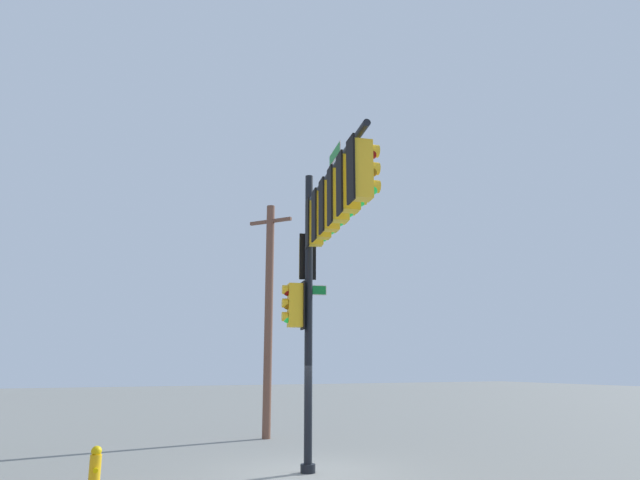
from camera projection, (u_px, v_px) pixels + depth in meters
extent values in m
plane|color=slate|center=(308.00, 473.00, 13.30)|extent=(120.00, 120.00, 0.00)
cylinder|color=black|center=(309.00, 316.00, 14.12)|extent=(0.20, 0.20, 7.46)
cylinder|color=black|center=(308.00, 468.00, 13.32)|extent=(0.36, 0.36, 0.20)
cylinder|color=black|center=(332.00, 171.00, 12.31)|extent=(5.10, 1.22, 0.14)
cylinder|color=black|center=(318.00, 210.00, 13.55)|extent=(2.33, 0.57, 1.07)
cube|color=yellow|center=(315.00, 224.00, 13.85)|extent=(0.40, 0.43, 1.10)
cube|color=black|center=(307.00, 223.00, 13.82)|extent=(0.44, 0.15, 1.22)
sphere|color=maroon|center=(323.00, 211.00, 13.96)|extent=(0.22, 0.22, 0.22)
cylinder|color=yellow|center=(326.00, 209.00, 13.98)|extent=(0.26, 0.19, 0.23)
sphere|color=#855607|center=(323.00, 224.00, 13.88)|extent=(0.22, 0.22, 0.22)
cylinder|color=yellow|center=(326.00, 222.00, 13.90)|extent=(0.26, 0.19, 0.23)
sphere|color=#20FF59|center=(323.00, 237.00, 13.81)|extent=(0.22, 0.22, 0.22)
cylinder|color=yellow|center=(326.00, 236.00, 13.83)|extent=(0.26, 0.19, 0.23)
cube|color=yellow|center=(322.00, 216.00, 13.09)|extent=(0.39, 0.42, 1.10)
cube|color=black|center=(314.00, 215.00, 13.05)|extent=(0.44, 0.13, 1.22)
sphere|color=maroon|center=(331.00, 202.00, 13.21)|extent=(0.22, 0.22, 0.22)
cylinder|color=yellow|center=(333.00, 200.00, 13.23)|extent=(0.26, 0.19, 0.23)
sphere|color=#855607|center=(331.00, 216.00, 13.13)|extent=(0.22, 0.22, 0.22)
cylinder|color=yellow|center=(333.00, 214.00, 13.15)|extent=(0.26, 0.19, 0.23)
sphere|color=#20FF59|center=(331.00, 230.00, 13.06)|extent=(0.22, 0.22, 0.22)
cylinder|color=yellow|center=(333.00, 228.00, 13.08)|extent=(0.26, 0.19, 0.23)
cube|color=yellow|center=(330.00, 206.00, 12.33)|extent=(0.39, 0.42, 1.10)
cube|color=black|center=(321.00, 206.00, 12.29)|extent=(0.44, 0.13, 1.22)
sphere|color=maroon|center=(339.00, 192.00, 12.45)|extent=(0.22, 0.22, 0.22)
cylinder|color=yellow|center=(342.00, 190.00, 12.47)|extent=(0.26, 0.19, 0.23)
sphere|color=#855607|center=(339.00, 207.00, 12.37)|extent=(0.22, 0.22, 0.22)
cylinder|color=yellow|center=(342.00, 205.00, 12.39)|extent=(0.26, 0.19, 0.23)
sphere|color=#20FF59|center=(339.00, 222.00, 12.30)|extent=(0.22, 0.22, 0.22)
cylinder|color=yellow|center=(342.00, 220.00, 12.32)|extent=(0.26, 0.19, 0.23)
cube|color=yellow|center=(339.00, 196.00, 11.57)|extent=(0.40, 0.43, 1.10)
cube|color=black|center=(330.00, 195.00, 11.53)|extent=(0.44, 0.15, 1.22)
sphere|color=maroon|center=(348.00, 181.00, 11.68)|extent=(0.22, 0.22, 0.22)
cylinder|color=yellow|center=(351.00, 179.00, 11.70)|extent=(0.26, 0.19, 0.23)
sphere|color=#855607|center=(349.00, 196.00, 11.61)|extent=(0.22, 0.22, 0.22)
cylinder|color=yellow|center=(351.00, 194.00, 11.63)|extent=(0.26, 0.19, 0.23)
sphere|color=#20FF59|center=(349.00, 212.00, 11.53)|extent=(0.22, 0.22, 0.22)
cylinder|color=yellow|center=(352.00, 210.00, 11.55)|extent=(0.26, 0.19, 0.23)
cube|color=yellow|center=(349.00, 184.00, 10.81)|extent=(0.39, 0.42, 1.10)
cube|color=black|center=(339.00, 183.00, 10.77)|extent=(0.44, 0.14, 1.22)
sphere|color=maroon|center=(359.00, 168.00, 10.92)|extent=(0.22, 0.22, 0.22)
cylinder|color=yellow|center=(362.00, 166.00, 10.94)|extent=(0.26, 0.19, 0.23)
sphere|color=#855607|center=(359.00, 185.00, 10.85)|extent=(0.22, 0.22, 0.22)
cylinder|color=yellow|center=(362.00, 182.00, 10.87)|extent=(0.26, 0.19, 0.23)
sphere|color=#20FF59|center=(360.00, 201.00, 10.77)|extent=(0.22, 0.22, 0.22)
cylinder|color=yellow|center=(363.00, 199.00, 10.80)|extent=(0.26, 0.19, 0.23)
cube|color=yellow|center=(361.00, 170.00, 10.05)|extent=(0.38, 0.42, 1.10)
cube|color=black|center=(351.00, 169.00, 10.01)|extent=(0.44, 0.12, 1.22)
sphere|color=maroon|center=(371.00, 153.00, 10.17)|extent=(0.22, 0.22, 0.22)
cylinder|color=yellow|center=(375.00, 151.00, 10.19)|extent=(0.25, 0.18, 0.23)
sphere|color=#855607|center=(372.00, 171.00, 10.10)|extent=(0.22, 0.22, 0.22)
cylinder|color=yellow|center=(375.00, 169.00, 10.12)|extent=(0.25, 0.18, 0.23)
sphere|color=#20FF59|center=(372.00, 189.00, 10.02)|extent=(0.22, 0.22, 0.22)
cylinder|color=yellow|center=(375.00, 187.00, 10.04)|extent=(0.25, 0.18, 0.23)
cube|color=yellow|center=(306.00, 258.00, 14.80)|extent=(0.42, 0.39, 1.10)
cube|color=black|center=(308.00, 257.00, 14.61)|extent=(0.13, 0.44, 1.22)
sphere|color=maroon|center=(305.00, 247.00, 15.07)|extent=(0.22, 0.22, 0.22)
cylinder|color=yellow|center=(304.00, 246.00, 15.13)|extent=(0.18, 0.26, 0.23)
sphere|color=#855607|center=(305.00, 259.00, 14.99)|extent=(0.22, 0.22, 0.22)
cylinder|color=yellow|center=(304.00, 258.00, 15.06)|extent=(0.18, 0.26, 0.23)
sphere|color=#20FF59|center=(305.00, 272.00, 14.92)|extent=(0.22, 0.22, 0.22)
cylinder|color=yellow|center=(304.00, 270.00, 14.98)|extent=(0.18, 0.26, 0.23)
cube|color=yellow|center=(295.00, 305.00, 14.11)|extent=(0.39, 0.42, 1.10)
cube|color=black|center=(303.00, 305.00, 14.15)|extent=(0.44, 0.13, 1.22)
sphere|color=maroon|center=(287.00, 292.00, 14.14)|extent=(0.22, 0.22, 0.22)
cylinder|color=yellow|center=(285.00, 290.00, 14.14)|extent=(0.26, 0.18, 0.23)
sphere|color=#855607|center=(287.00, 305.00, 14.07)|extent=(0.22, 0.22, 0.22)
cylinder|color=yellow|center=(285.00, 303.00, 14.06)|extent=(0.26, 0.18, 0.23)
sphere|color=#20FF59|center=(287.00, 319.00, 13.99)|extent=(0.22, 0.22, 0.22)
cylinder|color=yellow|center=(285.00, 317.00, 13.99)|extent=(0.26, 0.18, 0.23)
cube|color=white|center=(335.00, 154.00, 12.12)|extent=(0.92, 0.22, 0.26)
cube|color=#137F24|center=(335.00, 154.00, 12.12)|extent=(0.89, 0.22, 0.22)
cube|color=white|center=(309.00, 290.00, 14.27)|extent=(0.22, 0.92, 0.26)
cube|color=#117A31|center=(309.00, 290.00, 14.27)|extent=(0.22, 0.89, 0.22)
cylinder|color=brown|center=(269.00, 317.00, 20.44)|extent=(0.30, 0.30, 8.47)
cube|color=brown|center=(271.00, 221.00, 21.24)|extent=(1.48, 1.22, 0.12)
cylinder|color=yellow|center=(95.00, 471.00, 11.82)|extent=(0.24, 0.24, 0.65)
sphere|color=#E0B90A|center=(96.00, 451.00, 11.90)|extent=(0.22, 0.22, 0.22)
cylinder|color=#EFC601|center=(95.00, 470.00, 11.69)|extent=(0.12, 0.10, 0.10)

